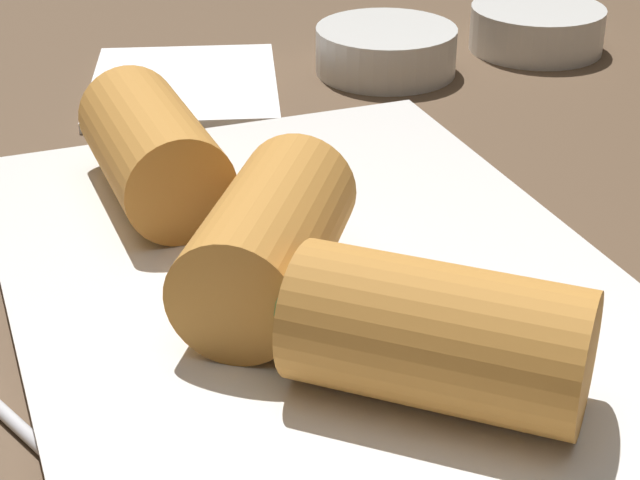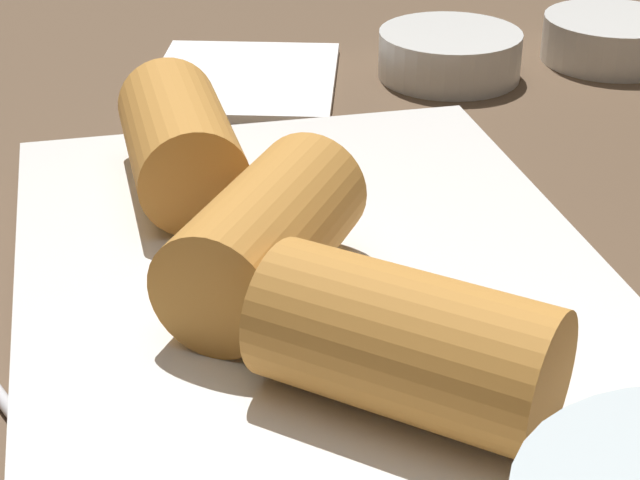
{
  "view_description": "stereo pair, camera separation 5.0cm",
  "coord_description": "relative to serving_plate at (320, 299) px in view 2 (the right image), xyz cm",
  "views": [
    {
      "loc": [
        34.83,
        -12.01,
        25.08
      ],
      "look_at": [
        0.9,
        0.87,
        5.43
      ],
      "focal_mm": 60.0,
      "sensor_mm": 36.0,
      "label": 1
    },
    {
      "loc": [
        36.28,
        -7.23,
        25.08
      ],
      "look_at": [
        0.9,
        0.87,
        5.43
      ],
      "focal_mm": 60.0,
      "sensor_mm": 36.0,
      "label": 2
    }
  ],
  "objects": [
    {
      "name": "roll_front_left",
      "position": [
        7.98,
        0.58,
        3.15
      ],
      "size": [
        10.01,
        10.41,
        4.82
      ],
      "color": "#C68438",
      "rests_on": "serving_plate"
    },
    {
      "name": "roll_back_left",
      "position": [
        -10.2,
        -4.32,
        3.15
      ],
      "size": [
        10.54,
        5.03,
        4.82
      ],
      "color": "#C68438",
      "rests_on": "serving_plate"
    },
    {
      "name": "serving_plate",
      "position": [
        0.0,
        0.0,
        0.0
      ],
      "size": [
        34.06,
        23.63,
        1.5
      ],
      "color": "white",
      "rests_on": "table_surface"
    },
    {
      "name": "dipping_bowl_near",
      "position": [
        -25.58,
        14.19,
        0.82
      ],
      "size": [
        8.93,
        8.93,
        2.91
      ],
      "color": "silver",
      "rests_on": "table_surface"
    },
    {
      "name": "dipping_bowl_far",
      "position": [
        -26.18,
        25.51,
        0.82
      ],
      "size": [
        8.93,
        8.93,
        2.91
      ],
      "color": "silver",
      "rests_on": "table_surface"
    },
    {
      "name": "napkin",
      "position": [
        -27.04,
        1.36,
        -0.46
      ],
      "size": [
        15.83,
        14.47,
        0.6
      ],
      "color": "white",
      "rests_on": "table_surface"
    },
    {
      "name": "roll_front_right",
      "position": [
        -0.19,
        -1.89,
        3.15
      ],
      "size": [
        10.69,
        9.39,
        4.82
      ],
      "color": "#C68438",
      "rests_on": "serving_plate"
    },
    {
      "name": "table_surface",
      "position": [
        -0.9,
        -0.87,
        -1.76
      ],
      "size": [
        180.0,
        140.0,
        2.0
      ],
      "color": "brown",
      "rests_on": "ground"
    }
  ]
}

